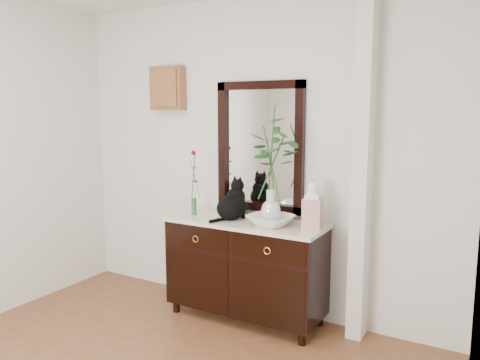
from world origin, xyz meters
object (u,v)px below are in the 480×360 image
Objects in this scene: sideboard at (246,264)px; cat at (232,199)px; lotus_bowl at (271,220)px; ginger_jar at (313,205)px.

sideboard is 0.56m from cat.
lotus_bowl reaches higher than sideboard.
ginger_jar is at bearing 1.74° from sideboard.
cat is 0.69m from ginger_jar.
cat is 0.99× the size of lotus_bowl.
lotus_bowl is at bearing 12.26° from cat.
ginger_jar is (0.69, 0.04, 0.02)m from cat.
lotus_bowl is at bearing -166.31° from ginger_jar.
sideboard is 0.80m from ginger_jar.
lotus_bowl is (0.25, -0.06, 0.42)m from sideboard.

